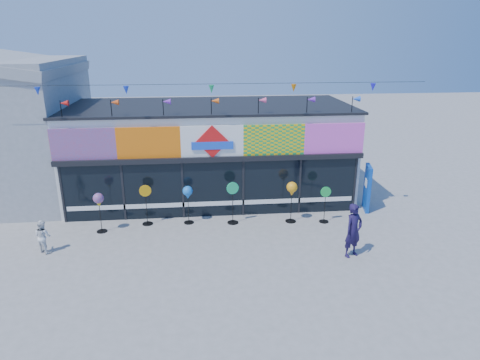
{
  "coord_description": "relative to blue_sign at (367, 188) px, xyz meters",
  "views": [
    {
      "loc": [
        -0.55,
        -12.57,
        6.93
      ],
      "look_at": [
        0.93,
        2.0,
        1.98
      ],
      "focal_mm": 32.0,
      "sensor_mm": 36.0,
      "label": 1
    }
  ],
  "objects": [
    {
      "name": "blue_sign",
      "position": [
        0.0,
        0.0,
        0.0
      ],
      "size": [
        0.35,
        0.96,
        1.91
      ],
      "rotation": [
        0.0,
        0.0,
        -0.22
      ],
      "color": "#0A40A4",
      "rests_on": "ground"
    },
    {
      "name": "spinner_2",
      "position": [
        -7.37,
        -0.63,
        0.26
      ],
      "size": [
        0.39,
        0.39,
        1.52
      ],
      "color": "black",
      "rests_on": "ground"
    },
    {
      "name": "adult_man",
      "position": [
        -1.97,
        -3.81,
        -0.05
      ],
      "size": [
        0.79,
        0.69,
        1.83
      ],
      "primitive_type": "imported",
      "rotation": [
        0.0,
        0.0,
        0.46
      ],
      "color": "#1B123A",
      "rests_on": "ground"
    },
    {
      "name": "kite_shop",
      "position": [
        -6.38,
        2.48,
        1.09
      ],
      "size": [
        16.0,
        5.7,
        5.31
      ],
      "color": "white",
      "rests_on": "ground"
    },
    {
      "name": "ground",
      "position": [
        -6.38,
        -3.46,
        -0.96
      ],
      "size": [
        80.0,
        80.0,
        0.0
      ],
      "primitive_type": "plane",
      "color": "gray",
      "rests_on": "ground"
    },
    {
      "name": "spinner_1",
      "position": [
        -8.97,
        -0.59,
        -0.11
      ],
      "size": [
        0.45,
        0.41,
        1.6
      ],
      "color": "black",
      "rests_on": "ground"
    },
    {
      "name": "spinner_4",
      "position": [
        -3.39,
        -0.91,
        0.35
      ],
      "size": [
        0.42,
        0.42,
        1.64
      ],
      "color": "black",
      "rests_on": "ground"
    },
    {
      "name": "spinner_3",
      "position": [
        -5.67,
        -0.81,
        -0.07
      ],
      "size": [
        0.47,
        0.43,
        1.68
      ],
      "color": "black",
      "rests_on": "ground"
    },
    {
      "name": "spinner_0",
      "position": [
        -10.59,
        -1.11,
        0.26
      ],
      "size": [
        0.39,
        0.39,
        1.53
      ],
      "color": "black",
      "rests_on": "ground"
    },
    {
      "name": "child",
      "position": [
        -12.18,
        -2.52,
        -0.39
      ],
      "size": [
        0.64,
        0.58,
        1.15
      ],
      "primitive_type": "imported",
      "rotation": [
        0.0,
        0.0,
        2.54
      ],
      "color": "white",
      "rests_on": "ground"
    },
    {
      "name": "spinner_5",
      "position": [
        -2.1,
        -1.07,
        -0.19
      ],
      "size": [
        0.41,
        0.37,
        1.46
      ],
      "color": "black",
      "rests_on": "ground"
    }
  ]
}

